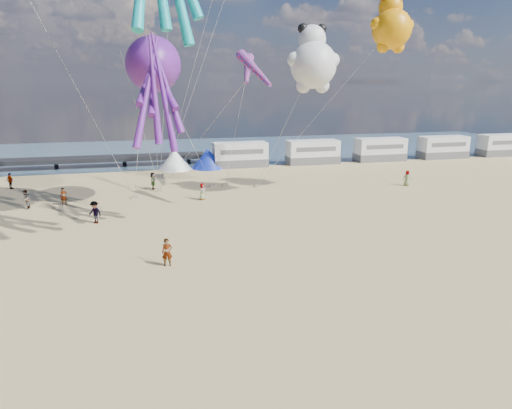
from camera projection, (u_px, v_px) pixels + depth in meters
name	position (u px, v px, depth m)	size (l,w,h in m)	color
ground	(295.00, 352.00, 17.75)	(120.00, 120.00, 0.00)	tan
water	(182.00, 151.00, 69.38)	(120.00, 120.00, 0.00)	#365268
motorhome_0	(240.00, 155.00, 56.27)	(6.60, 2.50, 3.00)	silver
motorhome_1	(313.00, 152.00, 58.41)	(6.60, 2.50, 3.00)	silver
motorhome_2	(380.00, 150.00, 60.55)	(6.60, 2.50, 3.00)	silver
motorhome_3	(443.00, 147.00, 62.69)	(6.60, 2.50, 3.00)	silver
motorhome_4	(502.00, 145.00, 64.83)	(6.60, 2.50, 3.00)	silver
tent_white	(175.00, 160.00, 54.54)	(4.00, 4.00, 2.40)	white
tent_blue	(208.00, 158.00, 55.44)	(4.00, 4.00, 2.40)	#1933CC
standing_person	(167.00, 252.00, 25.90)	(0.59, 0.39, 1.63)	tan
beachgoer_0	(202.00, 191.00, 40.55)	(0.55, 0.36, 1.51)	#7F6659
beachgoer_2	(95.00, 212.00, 33.76)	(0.82, 0.64, 1.70)	#7F6659
beachgoer_3	(10.00, 181.00, 44.73)	(1.02, 0.59, 1.58)	#7F6659
beachgoer_4	(153.00, 181.00, 44.52)	(0.97, 0.41, 1.66)	#7F6659
beachgoer_5	(64.00, 196.00, 38.79)	(1.41, 0.45, 1.52)	#7F6659
beachgoer_6	(407.00, 178.00, 46.10)	(0.57, 0.37, 1.56)	#7F6659
beachgoer_7	(26.00, 199.00, 37.58)	(0.79, 0.52, 1.62)	#7F6659
sandbag_a	(135.00, 197.00, 41.27)	(0.50, 0.35, 0.22)	gray
sandbag_b	(212.00, 186.00, 45.83)	(0.50, 0.35, 0.22)	gray
sandbag_c	(257.00, 186.00, 45.62)	(0.50, 0.35, 0.22)	gray
sandbag_d	(225.00, 184.00, 46.36)	(0.50, 0.35, 0.22)	gray
sandbag_e	(160.00, 190.00, 43.85)	(0.50, 0.35, 0.22)	gray
kite_octopus_purple	(153.00, 64.00, 36.40)	(4.06, 9.48, 10.83)	#611E87
kite_panda	(313.00, 65.00, 39.26)	(4.85, 4.57, 6.85)	silver
kite_teddy_orange	(392.00, 29.00, 39.74)	(4.16, 3.91, 5.87)	orange
windsock_mid	(248.00, 70.00, 42.96)	(1.00, 5.57, 5.57)	red
windsock_right	(255.00, 69.00, 35.58)	(0.90, 5.13, 5.13)	red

